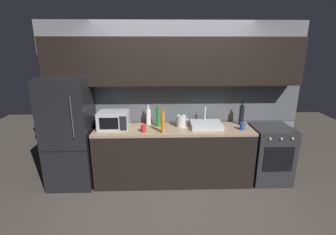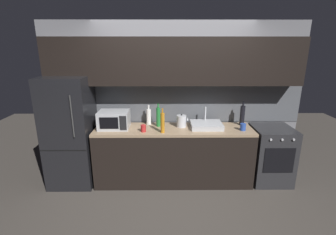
% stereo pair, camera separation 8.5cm
% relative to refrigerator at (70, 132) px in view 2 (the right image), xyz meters
% --- Properties ---
extents(ground_plane, '(10.00, 10.00, 0.00)m').
position_rel_refrigerator_xyz_m(ground_plane, '(1.60, -0.90, -0.85)').
color(ground_plane, '#3D3833').
extents(back_wall, '(4.17, 0.44, 2.50)m').
position_rel_refrigerator_xyz_m(back_wall, '(1.60, 0.30, 0.70)').
color(back_wall, slate).
rests_on(back_wall, ground).
extents(counter_run, '(2.43, 0.60, 0.90)m').
position_rel_refrigerator_xyz_m(counter_run, '(1.60, 0.00, -0.40)').
color(counter_run, black).
rests_on(counter_run, ground).
extents(refrigerator, '(0.68, 0.69, 1.70)m').
position_rel_refrigerator_xyz_m(refrigerator, '(0.00, 0.00, 0.00)').
color(refrigerator, black).
rests_on(refrigerator, ground).
extents(oven_range, '(0.60, 0.62, 0.90)m').
position_rel_refrigerator_xyz_m(oven_range, '(3.15, -0.00, -0.40)').
color(oven_range, '#232326').
rests_on(oven_range, ground).
extents(microwave, '(0.46, 0.35, 0.27)m').
position_rel_refrigerator_xyz_m(microwave, '(0.68, 0.02, 0.18)').
color(microwave, '#A8AAAF').
rests_on(microwave, counter_run).
extents(sink_basin, '(0.48, 0.38, 0.30)m').
position_rel_refrigerator_xyz_m(sink_basin, '(2.10, 0.03, 0.09)').
color(sink_basin, '#ADAFB5').
rests_on(sink_basin, counter_run).
extents(kettle, '(0.19, 0.15, 0.21)m').
position_rel_refrigerator_xyz_m(kettle, '(1.72, 0.07, 0.14)').
color(kettle, '#B7BABF').
rests_on(kettle, counter_run).
extents(wine_bottle_white, '(0.08, 0.08, 0.32)m').
position_rel_refrigerator_xyz_m(wine_bottle_white, '(1.20, 0.20, 0.18)').
color(wine_bottle_white, silver).
rests_on(wine_bottle_white, counter_run).
extents(wine_bottle_dark, '(0.08, 0.08, 0.38)m').
position_rel_refrigerator_xyz_m(wine_bottle_dark, '(2.69, 0.15, 0.21)').
color(wine_bottle_dark, black).
rests_on(wine_bottle_dark, counter_run).
extents(wine_bottle_green, '(0.07, 0.07, 0.37)m').
position_rel_refrigerator_xyz_m(wine_bottle_green, '(1.36, 0.10, 0.20)').
color(wine_bottle_green, '#1E6B2D').
rests_on(wine_bottle_green, counter_run).
extents(wine_bottle_amber, '(0.06, 0.06, 0.37)m').
position_rel_refrigerator_xyz_m(wine_bottle_amber, '(1.43, -0.19, 0.20)').
color(wine_bottle_amber, '#B27019').
rests_on(wine_bottle_amber, counter_run).
extents(mug_blue, '(0.08, 0.08, 0.11)m').
position_rel_refrigerator_xyz_m(mug_blue, '(2.63, -0.11, 0.10)').
color(mug_blue, '#234299').
rests_on(mug_blue, counter_run).
extents(mug_red, '(0.08, 0.08, 0.10)m').
position_rel_refrigerator_xyz_m(mug_red, '(1.14, -0.15, 0.10)').
color(mug_red, '#A82323').
rests_on(mug_red, counter_run).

